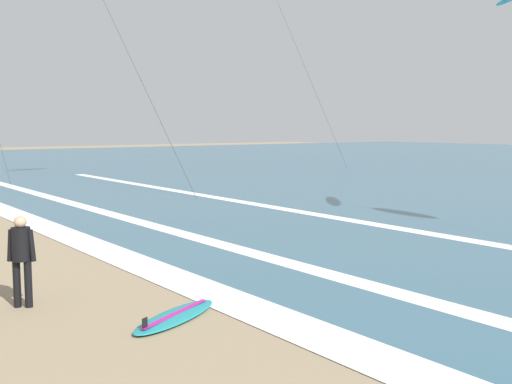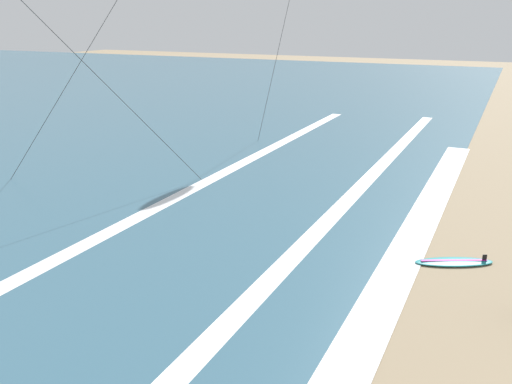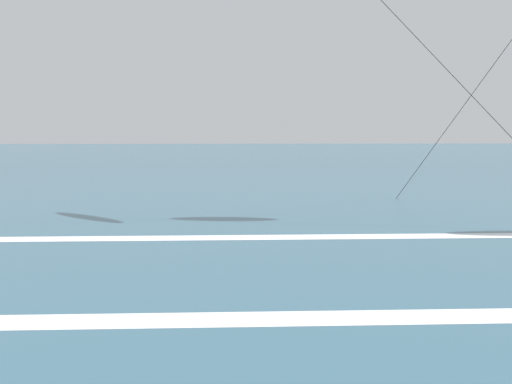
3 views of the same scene
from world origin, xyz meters
The scene contains 3 objects.
wave_foam_mid_break centered at (-1.25, 10.15, 0.01)m, with size 59.41×0.62×0.01m, color white.
wave_foam_outer_break centered at (1.50, 15.92, 0.01)m, with size 51.36×0.61×0.01m, color white.
surfboard_near_water centered at (5.92, 6.08, 0.05)m, with size 1.48×2.15×0.25m.
Camera 2 is at (-8.47, 5.20, 6.34)m, focal length 38.36 mm.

